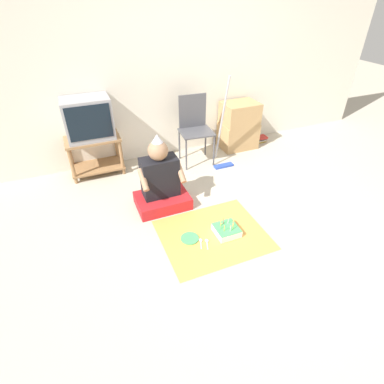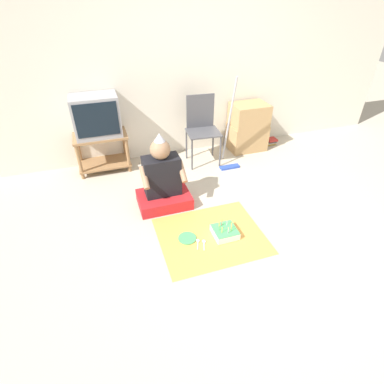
{
  "view_description": "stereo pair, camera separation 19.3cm",
  "coord_description": "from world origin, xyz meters",
  "views": [
    {
      "loc": [
        -1.57,
        -1.93,
        2.16
      ],
      "look_at": [
        -0.58,
        0.46,
        0.35
      ],
      "focal_mm": 28.0,
      "sensor_mm": 36.0,
      "label": 1
    },
    {
      "loc": [
        -1.39,
        -1.99,
        2.16
      ],
      "look_at": [
        -0.58,
        0.46,
        0.35
      ],
      "focal_mm": 28.0,
      "sensor_mm": 36.0,
      "label": 2
    }
  ],
  "objects": [
    {
      "name": "tv",
      "position": [
        -1.4,
        1.87,
        0.78
      ],
      "size": [
        0.57,
        0.39,
        0.52
      ],
      "color": "#99999E",
      "rests_on": "tv_stand"
    },
    {
      "name": "cardboard_box_stack",
      "position": [
        0.77,
        1.84,
        0.35
      ],
      "size": [
        0.55,
        0.41,
        0.71
      ],
      "color": "tan",
      "rests_on": "ground_plane"
    },
    {
      "name": "ground_plane",
      "position": [
        0.0,
        0.0,
        0.0
      ],
      "size": [
        16.0,
        16.0,
        0.0
      ],
      "primitive_type": "plane",
      "color": "#BCB29E"
    },
    {
      "name": "plastic_spoon_near",
      "position": [
        -0.65,
        0.07,
        0.01
      ],
      "size": [
        0.07,
        0.14,
        0.01
      ],
      "color": "white",
      "rests_on": "party_cloth"
    },
    {
      "name": "tv_stand",
      "position": [
        -1.4,
        1.87,
        0.31
      ],
      "size": [
        0.69,
        0.4,
        0.52
      ],
      "color": "#997047",
      "rests_on": "ground_plane"
    },
    {
      "name": "dust_mop",
      "position": [
        0.27,
        1.41,
        0.37
      ],
      "size": [
        0.28,
        0.32,
        1.25
      ],
      "color": "#2D4CB2",
      "rests_on": "ground_plane"
    },
    {
      "name": "book_pile",
      "position": [
        1.22,
        1.83,
        0.05
      ],
      "size": [
        0.18,
        0.15,
        0.1
      ],
      "color": "#A88933",
      "rests_on": "ground_plane"
    },
    {
      "name": "paper_plate",
      "position": [
        -0.73,
        0.15,
        0.01
      ],
      "size": [
        0.19,
        0.19,
        0.01
      ],
      "color": "#4CB266",
      "rests_on": "party_cloth"
    },
    {
      "name": "party_cloth",
      "position": [
        -0.48,
        0.12,
        0.0
      ],
      "size": [
        1.07,
        0.9,
        0.01
      ],
      "color": "#EFA84C",
      "rests_on": "ground_plane"
    },
    {
      "name": "folding_chair",
      "position": [
        -0.03,
        1.7,
        0.55
      ],
      "size": [
        0.47,
        0.41,
        0.94
      ],
      "color": "#4C4C51",
      "rests_on": "ground_plane"
    },
    {
      "name": "plastic_spoon_far",
      "position": [
        -0.59,
        0.04,
        0.01
      ],
      "size": [
        0.06,
        0.14,
        0.01
      ],
      "color": "white",
      "rests_on": "party_cloth"
    },
    {
      "name": "wall_back",
      "position": [
        0.0,
        2.1,
        1.27
      ],
      "size": [
        6.4,
        0.06,
        2.55
      ],
      "color": "silver",
      "rests_on": "ground_plane"
    },
    {
      "name": "birthday_cake",
      "position": [
        -0.35,
        0.08,
        0.05
      ],
      "size": [
        0.24,
        0.24,
        0.16
      ],
      "color": "white",
      "rests_on": "party_cloth"
    },
    {
      "name": "person_seated",
      "position": [
        -0.81,
        0.83,
        0.3
      ],
      "size": [
        0.6,
        0.43,
        0.89
      ],
      "color": "red",
      "rests_on": "ground_plane"
    }
  ]
}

